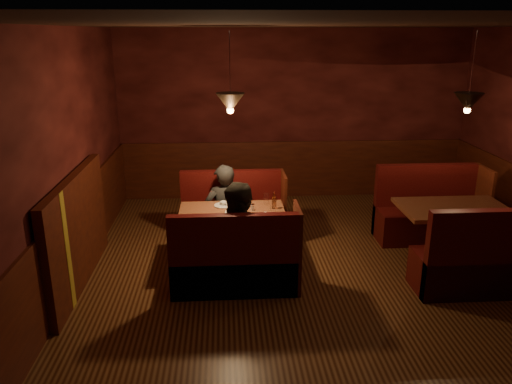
{
  "coord_description": "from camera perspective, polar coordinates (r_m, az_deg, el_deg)",
  "views": [
    {
      "loc": [
        -1.21,
        -5.03,
        2.84
      ],
      "look_at": [
        -0.83,
        0.81,
        0.95
      ],
      "focal_mm": 35.0,
      "sensor_mm": 36.0,
      "label": 1
    }
  ],
  "objects": [
    {
      "name": "main_bench_far",
      "position": [
        7.06,
        -2.59,
        -3.09
      ],
      "size": [
        1.45,
        0.52,
        0.99
      ],
      "color": "#3B0606",
      "rests_on": "ground"
    },
    {
      "name": "second_bench_near",
      "position": [
        6.2,
        24.62,
        -7.66
      ],
      "size": [
        1.48,
        0.55,
        1.05
      ],
      "color": "#3B0606",
      "rests_on": "ground"
    },
    {
      "name": "diner_a",
      "position": [
        6.83,
        -3.74,
        -0.04
      ],
      "size": [
        0.62,
        0.49,
        1.48
      ],
      "primitive_type": "imported",
      "rotation": [
        0.0,
        0.0,
        3.42
      ],
      "color": "#282828",
      "rests_on": "ground"
    },
    {
      "name": "second_bench_far",
      "position": [
        7.52,
        19.09,
        -2.57
      ],
      "size": [
        1.48,
        0.55,
        1.05
      ],
      "color": "#3B0606",
      "rests_on": "ground"
    },
    {
      "name": "main_table",
      "position": [
        6.28,
        -2.62,
        -3.57
      ],
      "size": [
        1.32,
        0.8,
        0.92
      ],
      "color": "brown",
      "rests_on": "ground"
    },
    {
      "name": "main_bench_near",
      "position": [
        5.69,
        -2.27,
        -8.49
      ],
      "size": [
        1.45,
        0.52,
        0.99
      ],
      "color": "#3B0606",
      "rests_on": "ground"
    },
    {
      "name": "diner_b",
      "position": [
        5.61,
        -1.61,
        -3.45
      ],
      "size": [
        0.87,
        0.73,
        1.6
      ],
      "primitive_type": "imported",
      "rotation": [
        0.0,
        0.0,
        -0.18
      ],
      "color": "black",
      "rests_on": "ground"
    },
    {
      "name": "room",
      "position": [
        5.47,
        6.35,
        -1.3
      ],
      "size": [
        6.02,
        7.02,
        2.92
      ],
      "color": "#3A1A0B",
      "rests_on": "ground"
    },
    {
      "name": "second_table",
      "position": [
        6.76,
        21.56,
        -3.15
      ],
      "size": [
        1.34,
        0.85,
        0.75
      ],
      "color": "brown",
      "rests_on": "ground"
    }
  ]
}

